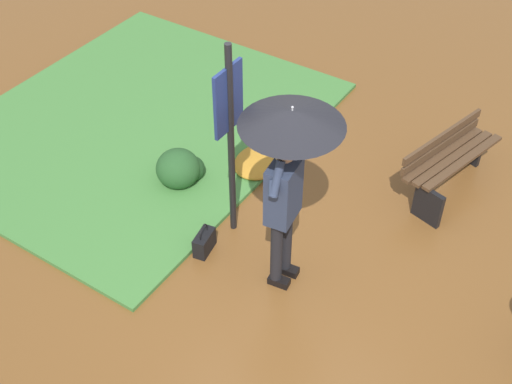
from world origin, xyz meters
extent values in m
plane|color=brown|center=(0.00, 0.00, 0.00)|extent=(18.00, 18.00, 0.00)
cube|color=#47843D|center=(1.20, 3.02, 0.03)|extent=(4.80, 4.00, 0.05)
cylinder|color=black|center=(-0.09, 0.06, 0.43)|extent=(0.12, 0.12, 0.86)
cylinder|color=black|center=(0.09, 0.06, 0.43)|extent=(0.12, 0.12, 0.86)
cube|color=black|center=(-0.09, 0.02, 0.04)|extent=(0.14, 0.23, 0.08)
cube|color=black|center=(0.09, 0.02, 0.04)|extent=(0.14, 0.23, 0.08)
cube|color=#2D3851|center=(0.00, 0.06, 1.18)|extent=(0.41, 0.29, 0.64)
sphere|color=tan|center=(0.00, 0.06, 1.64)|extent=(0.20, 0.20, 0.20)
ellipsoid|color=black|center=(0.00, 0.06, 1.67)|extent=(0.20, 0.20, 0.15)
cylinder|color=#2D3851|center=(-0.22, 0.03, 1.39)|extent=(0.18, 0.13, 0.18)
cylinder|color=#2D3851|center=(-0.18, 0.02, 1.48)|extent=(0.24, 0.11, 0.33)
cube|color=black|center=(-0.09, 0.04, 1.62)|extent=(0.07, 0.03, 0.14)
cylinder|color=#2D3851|center=(0.16, 0.06, 1.42)|extent=(0.11, 0.10, 0.09)
cylinder|color=#2D3851|center=(0.14, 0.07, 1.51)|extent=(0.10, 0.09, 0.23)
cylinder|color=#A5A5AD|center=(0.14, 0.08, 1.83)|extent=(0.02, 0.02, 0.41)
cone|color=black|center=(0.14, 0.08, 1.92)|extent=(0.96, 0.96, 0.16)
sphere|color=#A5A5AD|center=(0.14, 0.08, 2.03)|extent=(0.02, 0.02, 0.02)
cylinder|color=black|center=(0.33, 0.87, 1.15)|extent=(0.07, 0.07, 2.30)
cube|color=navy|center=(0.33, 0.89, 1.70)|extent=(0.44, 0.04, 0.70)
cube|color=silver|center=(0.33, 0.91, 1.70)|extent=(0.38, 0.01, 0.64)
cube|color=black|center=(-0.13, 0.93, 0.12)|extent=(0.32, 0.19, 0.24)
torus|color=black|center=(-0.13, 0.93, 0.28)|extent=(0.18, 0.05, 0.18)
cube|color=black|center=(1.60, -0.87, 0.22)|extent=(0.15, 0.36, 0.44)
cube|color=black|center=(2.88, -0.87, 0.22)|extent=(0.15, 0.36, 0.44)
cube|color=#513823|center=(2.24, -0.99, 0.46)|extent=(1.38, 0.45, 0.04)
cube|color=#513823|center=(2.24, -0.87, 0.46)|extent=(1.38, 0.45, 0.04)
cube|color=#513823|center=(2.24, -0.75, 0.46)|extent=(1.38, 0.45, 0.04)
cube|color=#513823|center=(2.24, -0.70, 0.56)|extent=(1.36, 0.40, 0.10)
cube|color=#513823|center=(2.24, -0.70, 0.70)|extent=(1.36, 0.40, 0.10)
ellipsoid|color=#285628|center=(0.58, 1.83, 0.23)|extent=(0.52, 0.52, 0.47)
ellipsoid|color=#1E421E|center=(0.73, 1.75, 0.16)|extent=(0.31, 0.31, 0.31)
ellipsoid|color=#B74C1E|center=(2.35, 1.50, 0.06)|extent=(0.57, 0.46, 0.13)
ellipsoid|color=#C68428|center=(1.37, 1.20, 0.08)|extent=(0.74, 0.59, 0.16)
camera|label=1|loc=(-4.02, -2.28, 5.35)|focal=47.62mm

